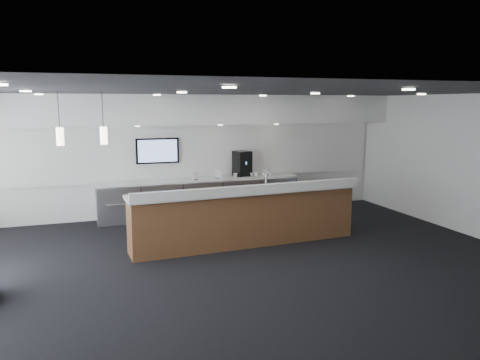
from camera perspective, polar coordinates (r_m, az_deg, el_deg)
name	(u,v)px	position (r m, az deg, el deg)	size (l,w,h in m)	color
ground	(251,261)	(8.50, 1.36, -9.87)	(10.00, 10.00, 0.00)	black
ceiling	(252,91)	(8.03, 1.45, 10.78)	(10.00, 8.00, 0.02)	black
back_wall	(197,155)	(11.93, -5.32, 3.04)	(10.00, 0.02, 3.00)	silver
right_wall	(476,166)	(10.92, 26.82, 1.50)	(0.02, 8.00, 3.00)	silver
soffit_bulkhead	(200,110)	(11.43, -4.87, 8.56)	(10.00, 0.90, 0.70)	silver
alcove_panel	(197,151)	(11.89, -5.30, 3.51)	(9.80, 0.06, 1.40)	silver
back_credenza	(201,197)	(11.74, -4.83, -2.10)	(5.06, 0.66, 0.95)	gray
wall_tv	(158,151)	(11.63, -10.02, 3.52)	(1.05, 0.08, 0.62)	black
pendant_left	(104,136)	(8.35, -16.27, 5.21)	(0.12, 0.12, 0.30)	#F5E3BF
pendant_right	(60,137)	(8.35, -21.09, 4.96)	(0.12, 0.12, 0.30)	#F5E3BF
ceiling_can_lights	(252,93)	(8.03, 1.45, 10.57)	(7.00, 5.00, 0.02)	silver
service_counter	(246,216)	(9.34, 0.72, -4.41)	(4.71, 1.02, 1.49)	brown
coffee_machine	(242,164)	(12.01, 0.26, 2.02)	(0.45, 0.53, 0.64)	black
info_sign_left	(195,176)	(11.48, -5.48, 0.52)	(0.14, 0.02, 0.20)	white
info_sign_right	(218,174)	(11.67, -2.68, 0.77)	(0.17, 0.02, 0.23)	white
cup_0	(256,174)	(12.03, 1.97, 0.72)	(0.10, 0.10, 0.10)	white
cup_1	(251,174)	(11.98, 1.34, 0.69)	(0.10, 0.10, 0.10)	white
cup_2	(246,175)	(11.93, 0.71, 0.66)	(0.10, 0.10, 0.10)	white
cup_3	(241,175)	(11.89, 0.08, 0.63)	(0.10, 0.10, 0.10)	white
cup_4	(235,175)	(11.84, -0.56, 0.59)	(0.10, 0.10, 0.10)	white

